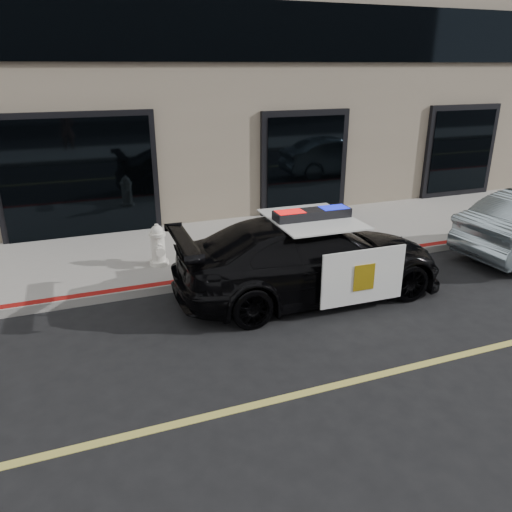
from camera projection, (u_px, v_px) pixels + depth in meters
name	position (u px, v px, depth m)	size (l,w,h in m)	color
ground	(214.00, 415.00, 5.76)	(120.00, 120.00, 0.00)	black
sidewalk_n	(142.00, 257.00, 10.31)	(60.00, 3.50, 0.15)	gray
police_car	(311.00, 257.00, 8.57)	(2.28, 4.81, 1.55)	black
fire_hydrant	(158.00, 246.00, 9.58)	(0.37, 0.51, 0.82)	white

